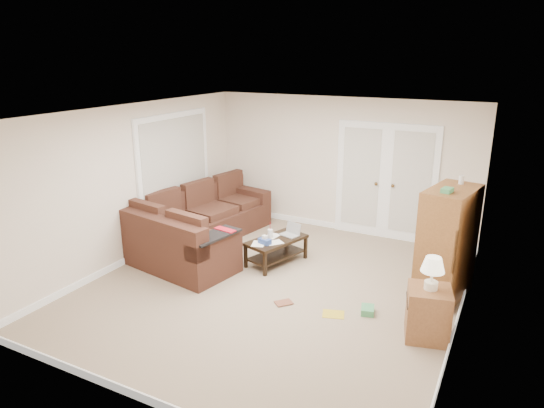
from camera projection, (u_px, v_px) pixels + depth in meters
The scene contains 17 objects.
floor at pixel (274, 287), 7.01m from camera, with size 5.50×5.50×0.00m, color tan.
ceiling at pixel (274, 112), 6.27m from camera, with size 5.00×5.50×0.02m, color white.
wall_left at pixel (134, 183), 7.73m from camera, with size 0.02×5.50×2.50m, color white.
wall_right at pixel (468, 234), 5.55m from camera, with size 0.02×5.50×2.50m, color white.
wall_back at pixel (341, 165), 8.97m from camera, with size 5.00×0.02×2.50m, color white.
wall_front at pixel (133, 286), 4.30m from camera, with size 5.00×0.02×2.50m, color white.
baseboards at pixel (274, 284), 6.99m from camera, with size 5.00×5.50×0.10m, color white, non-canonical shape.
french_doors at pixel (385, 182), 8.64m from camera, with size 1.80×0.05×2.13m.
window_left at pixel (174, 154), 8.47m from camera, with size 0.05×1.92×1.42m.
sectional_sofa at pixel (195, 229), 8.30m from camera, with size 2.10×3.24×0.91m.
coffee_table at pixel (277, 250), 7.76m from camera, with size 0.78×1.11×0.69m.
tv_armoire at pixel (447, 243), 6.54m from camera, with size 0.71×1.05×1.66m.
side_cabinet at pixel (428, 309), 5.66m from camera, with size 0.59×0.59×1.03m.
space_heater at pixel (440, 243), 8.20m from camera, with size 0.12×0.10×0.31m, color white.
floor_magazine at pixel (333, 314), 6.27m from camera, with size 0.28×0.22×0.01m, color gold.
floor_greenbox at pixel (368, 310), 6.28m from camera, with size 0.16×0.22×0.09m, color #45995E.
floor_book at pixel (281, 300), 6.61m from camera, with size 0.17×0.23×0.02m, color brown.
Camera 1 is at (2.88, -5.65, 3.22)m, focal length 32.00 mm.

